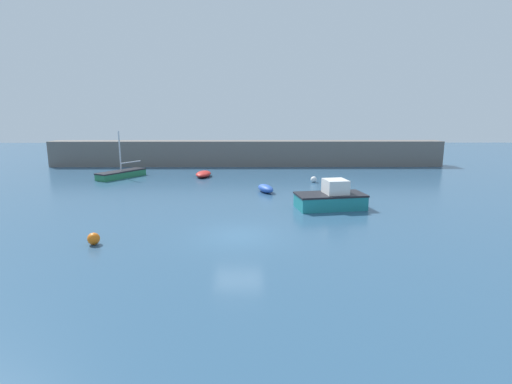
{
  "coord_description": "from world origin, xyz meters",
  "views": [
    {
      "loc": [
        0.77,
        -19.85,
        6.42
      ],
      "look_at": [
        0.99,
        8.87,
        0.49
      ],
      "focal_mm": 28.0,
      "sensor_mm": 36.0,
      "label": 1
    }
  ],
  "objects_px": {
    "rowboat_blue_near": "(203,174)",
    "mooring_buoy_white": "(314,179)",
    "cabin_cruiser_white": "(331,198)",
    "mooring_buoy_orange": "(94,239)",
    "dinghy_near_pier": "(266,188)",
    "sailboat_twin_hulled": "(121,174)"
  },
  "relations": [
    {
      "from": "cabin_cruiser_white",
      "to": "mooring_buoy_white",
      "type": "distance_m",
      "value": 9.66
    },
    {
      "from": "mooring_buoy_white",
      "to": "mooring_buoy_orange",
      "type": "xyz_separation_m",
      "value": [
        -13.21,
        -16.84,
        0.02
      ]
    },
    {
      "from": "dinghy_near_pier",
      "to": "rowboat_blue_near",
      "type": "height_order",
      "value": "dinghy_near_pier"
    },
    {
      "from": "mooring_buoy_orange",
      "to": "cabin_cruiser_white",
      "type": "bearing_deg",
      "value": 29.13
    },
    {
      "from": "sailboat_twin_hulled",
      "to": "rowboat_blue_near",
      "type": "bearing_deg",
      "value": 125.5
    },
    {
      "from": "sailboat_twin_hulled",
      "to": "mooring_buoy_white",
      "type": "relative_size",
      "value": 9.23
    },
    {
      "from": "sailboat_twin_hulled",
      "to": "cabin_cruiser_white",
      "type": "bearing_deg",
      "value": 87.62
    },
    {
      "from": "sailboat_twin_hulled",
      "to": "rowboat_blue_near",
      "type": "xyz_separation_m",
      "value": [
        7.84,
        0.45,
        -0.1
      ]
    },
    {
      "from": "dinghy_near_pier",
      "to": "cabin_cruiser_white",
      "type": "xyz_separation_m",
      "value": [
        4.18,
        -5.32,
        0.37
      ]
    },
    {
      "from": "mooring_buoy_orange",
      "to": "mooring_buoy_white",
      "type": "bearing_deg",
      "value": 51.9
    },
    {
      "from": "dinghy_near_pier",
      "to": "mooring_buoy_white",
      "type": "xyz_separation_m",
      "value": [
        4.47,
        4.33,
        -0.03
      ]
    },
    {
      "from": "cabin_cruiser_white",
      "to": "dinghy_near_pier",
      "type": "bearing_deg",
      "value": -61.67
    },
    {
      "from": "rowboat_blue_near",
      "to": "mooring_buoy_white",
      "type": "bearing_deg",
      "value": 77.84
    },
    {
      "from": "rowboat_blue_near",
      "to": "mooring_buoy_white",
      "type": "distance_m",
      "value": 10.78
    },
    {
      "from": "mooring_buoy_white",
      "to": "mooring_buoy_orange",
      "type": "height_order",
      "value": "mooring_buoy_orange"
    },
    {
      "from": "sailboat_twin_hulled",
      "to": "cabin_cruiser_white",
      "type": "relative_size",
      "value": 1.05
    },
    {
      "from": "sailboat_twin_hulled",
      "to": "mooring_buoy_white",
      "type": "bearing_deg",
      "value": 113.83
    },
    {
      "from": "sailboat_twin_hulled",
      "to": "mooring_buoy_orange",
      "type": "relative_size",
      "value": 8.54
    },
    {
      "from": "mooring_buoy_white",
      "to": "rowboat_blue_near",
      "type": "bearing_deg",
      "value": 163.12
    },
    {
      "from": "dinghy_near_pier",
      "to": "sailboat_twin_hulled",
      "type": "distance_m",
      "value": 15.38
    },
    {
      "from": "sailboat_twin_hulled",
      "to": "rowboat_blue_near",
      "type": "height_order",
      "value": "sailboat_twin_hulled"
    },
    {
      "from": "cabin_cruiser_white",
      "to": "mooring_buoy_white",
      "type": "bearing_deg",
      "value": -101.59
    }
  ]
}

